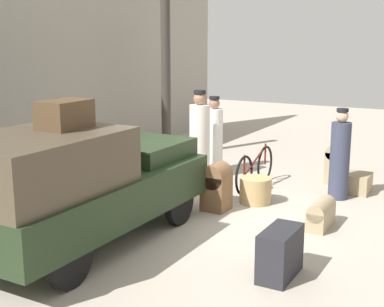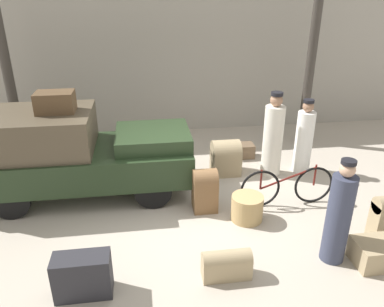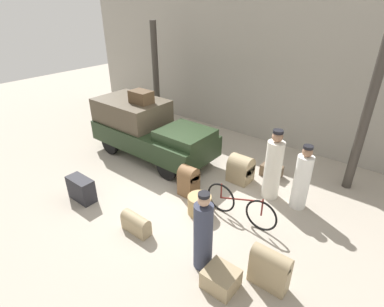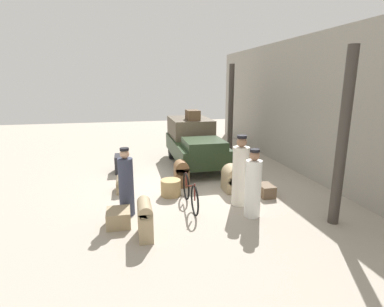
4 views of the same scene
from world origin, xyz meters
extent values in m
plane|color=#A89E8E|center=(0.00, 0.00, 0.00)|extent=(30.00, 30.00, 0.00)
cube|color=gray|center=(0.00, 4.08, 2.25)|extent=(16.00, 0.15, 4.50)
cylinder|color=#38332D|center=(-3.48, 2.70, 1.88)|extent=(0.22, 0.22, 3.76)
cylinder|color=#38332D|center=(3.42, 2.70, 1.88)|extent=(0.22, 0.22, 3.76)
cylinder|color=black|center=(-0.53, 1.47, 0.34)|extent=(0.67, 0.12, 0.67)
cylinder|color=black|center=(-0.53, 0.01, 0.34)|extent=(0.67, 0.12, 0.67)
cylinder|color=black|center=(-2.97, 1.47, 0.34)|extent=(0.67, 0.12, 0.67)
cylinder|color=black|center=(-2.97, 0.01, 0.34)|extent=(0.67, 0.12, 0.67)
cube|color=black|center=(-1.75, 0.74, 0.65)|extent=(3.93, 1.62, 0.60)
cube|color=#473D2D|center=(-2.63, 0.74, 1.31)|extent=(2.16, 1.49, 0.71)
cube|color=black|center=(-0.47, 0.74, 1.09)|extent=(1.38, 1.26, 0.27)
torus|color=black|center=(2.39, -0.22, 0.36)|extent=(0.73, 0.04, 0.73)
torus|color=black|center=(1.38, -0.22, 0.36)|extent=(0.73, 0.04, 0.73)
cylinder|color=#591914|center=(1.89, -0.22, 0.54)|extent=(1.02, 0.04, 0.39)
cylinder|color=#591914|center=(1.38, -0.22, 0.55)|extent=(0.04, 0.04, 0.38)
cylinder|color=#591914|center=(2.39, -0.22, 0.57)|extent=(0.04, 0.04, 0.41)
cylinder|color=tan|center=(1.04, -0.58, 0.22)|extent=(0.55, 0.55, 0.45)
cylinder|color=#33384C|center=(2.01, -1.75, 0.68)|extent=(0.34, 0.34, 1.36)
sphere|color=tan|center=(2.01, -1.75, 1.47)|extent=(0.21, 0.21, 0.21)
cylinder|color=black|center=(2.01, -1.75, 1.58)|extent=(0.20, 0.20, 0.06)
cylinder|color=white|center=(2.72, 1.07, 0.67)|extent=(0.37, 0.37, 1.34)
sphere|color=#936B51|center=(2.72, 1.07, 1.45)|extent=(0.23, 0.23, 0.23)
cylinder|color=black|center=(2.72, 1.07, 1.57)|extent=(0.22, 0.22, 0.06)
cylinder|color=silver|center=(2.01, 1.04, 0.75)|extent=(0.41, 0.41, 1.50)
sphere|color=#936B51|center=(2.01, 1.04, 1.62)|extent=(0.25, 0.25, 0.25)
cylinder|color=black|center=(2.01, 1.04, 1.75)|extent=(0.24, 0.24, 0.07)
cube|color=#232328|center=(-1.52, -1.96, 0.30)|extent=(0.73, 0.35, 0.59)
cube|color=#9E8966|center=(1.07, 1.21, 0.24)|extent=(0.59, 0.54, 0.48)
cylinder|color=#9E8966|center=(1.07, 1.21, 0.48)|extent=(0.59, 0.54, 0.54)
cube|color=#9E8966|center=(0.38, -1.92, 0.15)|extent=(0.67, 0.27, 0.30)
cylinder|color=#9E8966|center=(0.38, -1.92, 0.30)|extent=(0.67, 0.27, 0.27)
cube|color=#9E8966|center=(2.54, -1.95, 0.18)|extent=(0.56, 0.50, 0.36)
cube|color=#9E8966|center=(3.16, -1.41, 0.31)|extent=(0.67, 0.28, 0.63)
cylinder|color=#9E8966|center=(3.16, -1.41, 0.63)|extent=(0.67, 0.28, 0.28)
cube|color=brown|center=(0.38, -0.16, 0.29)|extent=(0.43, 0.40, 0.59)
cylinder|color=brown|center=(0.38, -0.16, 0.59)|extent=(0.43, 0.40, 0.40)
cube|color=brown|center=(1.63, 1.95, 0.16)|extent=(0.56, 0.37, 0.32)
cube|color=#4C3823|center=(-2.14, 0.74, 1.84)|extent=(0.65, 0.46, 0.36)
camera|label=1|loc=(-7.21, -3.94, 2.79)|focal=50.00mm
camera|label=2|loc=(-0.66, -5.86, 3.68)|focal=35.00mm
camera|label=3|loc=(4.35, -5.01, 4.44)|focal=28.00mm
camera|label=4|loc=(8.72, -1.67, 3.06)|focal=28.00mm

